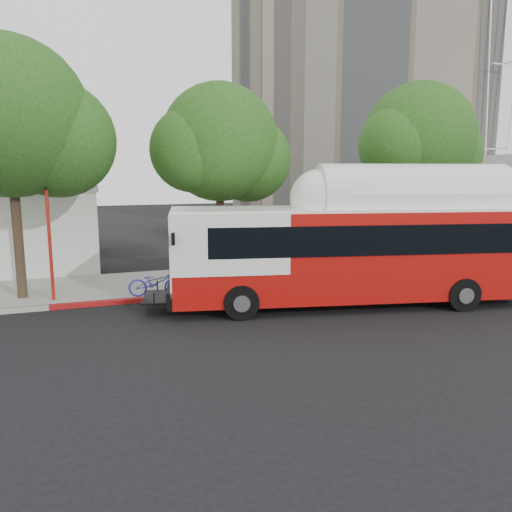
{
  "coord_description": "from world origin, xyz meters",
  "views": [
    {
      "loc": [
        -6.79,
        -14.96,
        4.93
      ],
      "look_at": [
        -0.41,
        3.0,
        1.67
      ],
      "focal_mm": 35.0,
      "sensor_mm": 36.0,
      "label": 1
    }
  ],
  "objects": [
    {
      "name": "curb_strip",
      "position": [
        0.0,
        3.9,
        0.07
      ],
      "size": [
        60.0,
        0.3,
        0.15
      ],
      "primitive_type": "cube",
      "color": "gray",
      "rests_on": "ground"
    },
    {
      "name": "sidewalk",
      "position": [
        0.0,
        6.5,
        0.07
      ],
      "size": [
        60.0,
        5.0,
        0.15
      ],
      "primitive_type": "cube",
      "color": "gray",
      "rests_on": "ground"
    },
    {
      "name": "transit_bus",
      "position": [
        2.66,
        0.8,
        1.94
      ],
      "size": [
        14.26,
        5.44,
        4.16
      ],
      "rotation": [
        0.0,
        0.0,
        -0.21
      ],
      "color": "#A40E0B",
      "rests_on": "ground"
    },
    {
      "name": "street_tree_left",
      "position": [
        -8.53,
        5.56,
        6.6
      ],
      "size": [
        6.67,
        5.8,
        9.74
      ],
      "color": "#2D2116",
      "rests_on": "ground"
    },
    {
      "name": "signal_pole",
      "position": [
        -7.87,
        4.69,
        2.31
      ],
      "size": [
        0.13,
        0.43,
        4.51
      ],
      "color": "red",
      "rests_on": "ground"
    },
    {
      "name": "street_tree_right",
      "position": [
        9.44,
        5.86,
        6.26
      ],
      "size": [
        6.21,
        5.4,
        9.18
      ],
      "color": "#2D2116",
      "rests_on": "ground"
    },
    {
      "name": "apartment_tower",
      "position": [
        18.0,
        28.0,
        17.62
      ],
      "size": [
        18.0,
        18.0,
        37.0
      ],
      "color": "tan",
      "rests_on": "ground"
    },
    {
      "name": "red_curb_segment",
      "position": [
        -3.0,
        3.9,
        0.08
      ],
      "size": [
        10.0,
        0.32,
        0.16
      ],
      "primitive_type": "cube",
      "color": "maroon",
      "rests_on": "ground"
    },
    {
      "name": "street_tree_mid",
      "position": [
        -0.59,
        6.06,
        5.91
      ],
      "size": [
        5.75,
        5.0,
        8.62
      ],
      "color": "#2D2116",
      "rests_on": "ground"
    },
    {
      "name": "ground",
      "position": [
        0.0,
        0.0,
        0.0
      ],
      "size": [
        120.0,
        120.0,
        0.0
      ],
      "primitive_type": "plane",
      "color": "black",
      "rests_on": "ground"
    }
  ]
}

